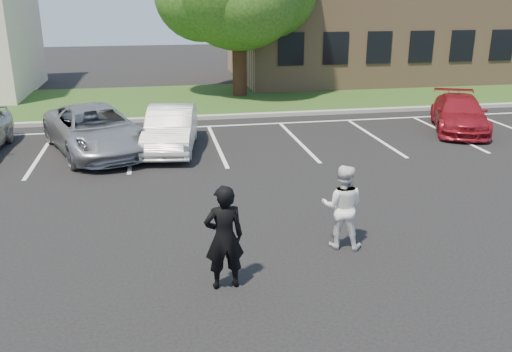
{
  "coord_description": "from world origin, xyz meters",
  "views": [
    {
      "loc": [
        -1.98,
        -9.43,
        4.87
      ],
      "look_at": [
        0.0,
        1.0,
        1.25
      ],
      "focal_mm": 38.0,
      "sensor_mm": 36.0,
      "label": 1
    }
  ],
  "objects_px": {
    "car_white_sedan": "(171,129)",
    "car_red_compact": "(459,114)",
    "man_black_suit": "(224,237)",
    "man_white_shirt": "(342,207)",
    "office_building": "(421,4)",
    "car_silver_minivan": "(96,130)"
  },
  "relations": [
    {
      "from": "car_white_sedan",
      "to": "car_red_compact",
      "type": "xyz_separation_m",
      "value": [
        10.53,
        0.64,
        -0.06
      ]
    },
    {
      "from": "car_red_compact",
      "to": "man_black_suit",
      "type": "bearing_deg",
      "value": -113.67
    },
    {
      "from": "man_black_suit",
      "to": "man_white_shirt",
      "type": "bearing_deg",
      "value": -159.71
    },
    {
      "from": "man_black_suit",
      "to": "car_white_sedan",
      "type": "height_order",
      "value": "man_black_suit"
    },
    {
      "from": "man_white_shirt",
      "to": "car_white_sedan",
      "type": "height_order",
      "value": "man_white_shirt"
    },
    {
      "from": "office_building",
      "to": "man_white_shirt",
      "type": "relative_size",
      "value": 13.09
    },
    {
      "from": "man_black_suit",
      "to": "man_white_shirt",
      "type": "distance_m",
      "value": 2.74
    },
    {
      "from": "man_white_shirt",
      "to": "office_building",
      "type": "bearing_deg",
      "value": -97.24
    },
    {
      "from": "man_black_suit",
      "to": "car_white_sedan",
      "type": "xyz_separation_m",
      "value": [
        -0.54,
        8.92,
        -0.24
      ]
    },
    {
      "from": "car_white_sedan",
      "to": "man_white_shirt",
      "type": "bearing_deg",
      "value": -60.58
    },
    {
      "from": "man_black_suit",
      "to": "car_red_compact",
      "type": "distance_m",
      "value": 13.82
    },
    {
      "from": "office_building",
      "to": "car_white_sedan",
      "type": "relative_size",
      "value": 5.35
    },
    {
      "from": "man_black_suit",
      "to": "car_white_sedan",
      "type": "bearing_deg",
      "value": -90.61
    },
    {
      "from": "man_white_shirt",
      "to": "car_silver_minivan",
      "type": "distance_m",
      "value": 9.61
    },
    {
      "from": "man_white_shirt",
      "to": "car_silver_minivan",
      "type": "xyz_separation_m",
      "value": [
        -5.4,
        7.95,
        -0.13
      ]
    },
    {
      "from": "car_white_sedan",
      "to": "man_black_suit",
      "type": "bearing_deg",
      "value": -78.43
    },
    {
      "from": "man_black_suit",
      "to": "car_white_sedan",
      "type": "relative_size",
      "value": 0.45
    },
    {
      "from": "car_white_sedan",
      "to": "car_silver_minivan",
      "type": "bearing_deg",
      "value": -175.88
    },
    {
      "from": "office_building",
      "to": "man_white_shirt",
      "type": "xyz_separation_m",
      "value": [
        -12.46,
        -22.02,
        -3.3
      ]
    },
    {
      "from": "car_white_sedan",
      "to": "office_building",
      "type": "bearing_deg",
      "value": 50.62
    },
    {
      "from": "office_building",
      "to": "car_silver_minivan",
      "type": "relative_size",
      "value": 4.26
    },
    {
      "from": "man_white_shirt",
      "to": "car_white_sedan",
      "type": "relative_size",
      "value": 0.41
    }
  ]
}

